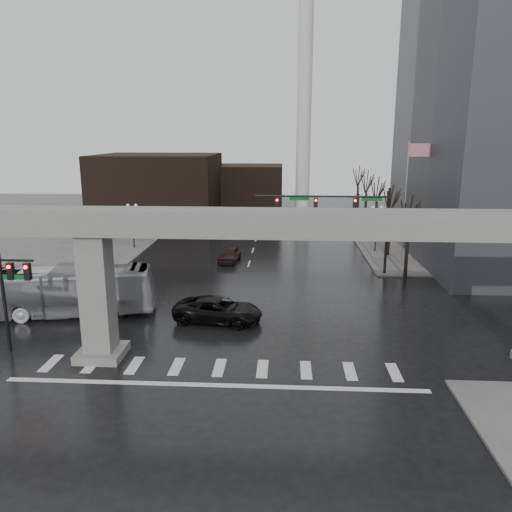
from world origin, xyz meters
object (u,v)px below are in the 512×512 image
Objects in this scene: city_bus at (62,291)px; far_car at (230,254)px; pickup_truck at (218,310)px; signal_mast_arm at (346,212)px.

city_bus reaches higher than far_car.
pickup_truck reaches higher than far_car.
city_bus is at bearing 94.91° from pickup_truck.
city_bus reaches higher than pickup_truck.
far_car is at bearing 12.17° from pickup_truck.
signal_mast_arm reaches higher than city_bus.
signal_mast_arm is 12.81m from far_car.
signal_mast_arm is at bearing -29.34° from pickup_truck.
signal_mast_arm reaches higher than far_car.
far_car is at bearing 159.87° from signal_mast_arm.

